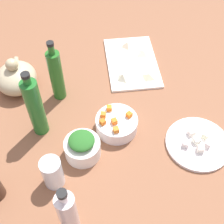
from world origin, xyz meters
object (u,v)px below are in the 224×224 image
object	(u,v)px
bottle_2	(68,213)
drinking_glass_0	(52,173)
bowl_carrots	(117,124)
teapot	(16,78)
plate_tofu	(198,144)
bowl_greens	(83,148)
cutting_board	(132,62)
bottle_0	(56,75)
bottle_1	(35,106)

from	to	relation	value
bottle_2	drinking_glass_0	size ratio (longest dim) A/B	1.95
bowl_carrots	teapot	world-z (taller)	teapot
bowl_carrots	drinking_glass_0	world-z (taller)	drinking_glass_0
plate_tofu	bowl_greens	distance (cm)	39.72
bowl_carrots	cutting_board	bearing A→B (deg)	-20.13
bowl_carrots	bottle_0	size ratio (longest dim) A/B	0.57
teapot	bottle_0	distance (cm)	18.43
bottle_1	cutting_board	bearing A→B (deg)	-53.35
bottle_2	teapot	bearing A→B (deg)	16.05
plate_tofu	bowl_greens	xyz separation A→B (cm)	(2.54, 39.55, 2.59)
bottle_2	drinking_glass_0	world-z (taller)	bottle_2
bottle_0	bottle_2	distance (cm)	51.49
bowl_greens	bottle_0	xyz separation A→B (cm)	(27.90, 6.44, 8.02)
bowl_carrots	drinking_glass_0	xyz separation A→B (cm)	(-17.47, 22.75, 3.15)
cutting_board	drinking_glass_0	world-z (taller)	drinking_glass_0
plate_tofu	bottle_1	bearing A→B (deg)	73.88
bowl_greens	bowl_carrots	bearing A→B (deg)	-56.20
bottle_0	teapot	bearing A→B (deg)	66.58
bowl_greens	bottle_0	world-z (taller)	bottle_0
bottle_2	drinking_glass_0	distance (cm)	15.82
teapot	bottle_1	bearing A→B (deg)	-158.48
bowl_carrots	bottle_1	bearing A→B (deg)	80.98
cutting_board	teapot	size ratio (longest dim) A/B	1.77
plate_tofu	drinking_glass_0	distance (cm)	50.06
bottle_1	bottle_2	xyz separation A→B (cm)	(-36.46, -8.15, -2.58)
cutting_board	bottle_2	size ratio (longest dim) A/B	1.44
bottle_2	bowl_greens	bearing A→B (deg)	-13.56
cutting_board	plate_tofu	bearing A→B (deg)	-161.93
bowl_carrots	teapot	bearing A→B (deg)	53.48
bottle_0	drinking_glass_0	xyz separation A→B (cm)	(-36.73, 3.40, -5.43)
bowl_greens	teapot	xyz separation A→B (cm)	(34.85, 22.49, 2.23)
plate_tofu	bowl_carrots	size ratio (longest dim) A/B	1.49
plate_tofu	bowl_greens	bearing A→B (deg)	86.33
bowl_greens	drinking_glass_0	xyz separation A→B (cm)	(-8.83, 9.84, 2.59)
bowl_carrots	drinking_glass_0	size ratio (longest dim) A/B	1.29
bowl_carrots	bottle_2	world-z (taller)	bottle_2
bottle_2	plate_tofu	bearing A→B (deg)	-65.07
cutting_board	teapot	xyz separation A→B (cm)	(-6.99, 47.57, 4.93)
bowl_carrots	bottle_0	bearing A→B (deg)	45.13
cutting_board	bottle_0	bearing A→B (deg)	113.86
bowl_greens	bowl_carrots	size ratio (longest dim) A/B	0.81
bottle_0	bottle_2	world-z (taller)	bottle_0
teapot	bottle_0	xyz separation A→B (cm)	(-6.95, -16.06, 5.78)
plate_tofu	teapot	world-z (taller)	teapot
teapot	plate_tofu	bearing A→B (deg)	-121.07
cutting_board	bottle_0	world-z (taller)	bottle_0
cutting_board	plate_tofu	xyz separation A→B (cm)	(-44.37, -14.48, 0.10)
plate_tofu	bottle_0	size ratio (longest dim) A/B	0.85
bowl_carrots	bottle_1	distance (cm)	28.76
plate_tofu	bowl_carrots	xyz separation A→B (cm)	(11.18, 26.65, 2.03)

